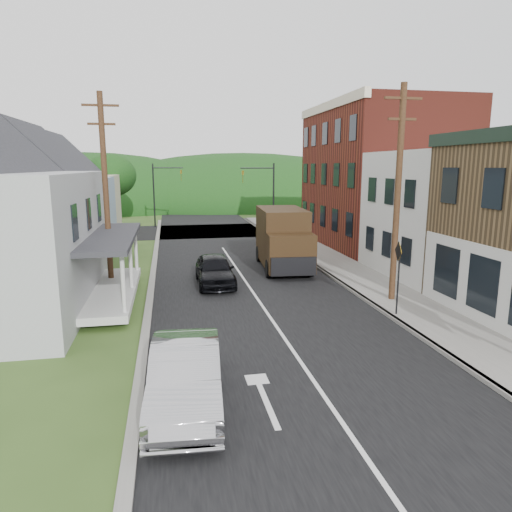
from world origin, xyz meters
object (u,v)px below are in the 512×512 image
delivery_van (283,239)px  warning_sign (398,268)px  dark_sedan (215,270)px  silver_sedan (186,376)px

delivery_van → warning_sign: delivery_van is taller
dark_sedan → delivery_van: size_ratio=0.71×
dark_sedan → delivery_van: delivery_van is taller
silver_sedan → delivery_van: bearing=70.9°
silver_sedan → warning_sign: 9.78m
silver_sedan → delivery_van: size_ratio=0.76×
dark_sedan → delivery_van: 5.21m
dark_sedan → delivery_van: bearing=35.0°
silver_sedan → dark_sedan: size_ratio=1.08×
silver_sedan → delivery_van: 15.61m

